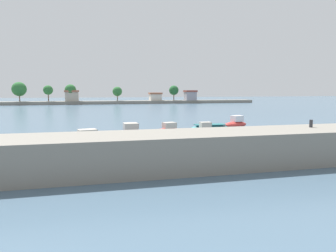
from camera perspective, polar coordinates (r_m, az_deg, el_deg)
name	(u,v)px	position (r m, az deg, el deg)	size (l,w,h in m)	color
ground_plane	(158,152)	(28.16, -1.83, -4.81)	(400.00, 400.00, 0.00)	#476075
seawall_embankment	(176,151)	(22.11, 1.46, -4.62)	(87.05, 5.07, 2.58)	gray
mooring_bollard	(311,124)	(27.71, 25.04, 0.42)	(0.27, 0.27, 0.63)	#2D2D33
moored_boat_0	(38,143)	(32.33, -23.09, -2.90)	(3.66, 2.24, 1.09)	teal
moored_boat_1	(88,139)	(32.40, -14.70, -2.41)	(5.95, 3.44, 1.65)	#9E9EA3
moored_boat_2	(130,132)	(37.89, -7.12, -1.03)	(5.69, 2.47, 1.60)	navy
moored_boat_3	(168,131)	(36.86, -0.07, -0.99)	(4.36, 2.47, 1.74)	#C63833
moored_boat_4	(203,131)	(38.45, 6.45, -0.90)	(4.41, 1.64, 1.64)	teal
moored_boat_5	(210,127)	(43.47, 7.77, -0.23)	(5.38, 2.09, 0.82)	teal
moored_boat_6	(235,123)	(46.46, 12.43, 0.46)	(4.64, 3.04, 1.84)	#C63833
mooring_buoy_1	(132,139)	(34.10, -6.80, -2.46)	(0.41, 0.41, 0.41)	red
distant_shoreline	(104,98)	(123.78, -11.84, 5.05)	(123.38, 6.43, 8.45)	gray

